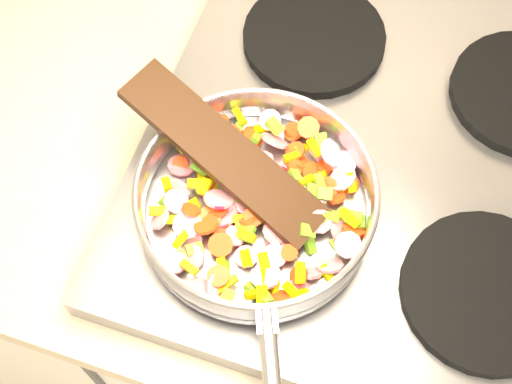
% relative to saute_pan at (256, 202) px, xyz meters
% --- Properties ---
extents(cooktop, '(0.60, 0.60, 0.04)m').
position_rel_saute_pan_xyz_m(cooktop, '(0.13, 0.14, -0.07)').
color(cooktop, '#939399').
rests_on(cooktop, counter_top).
extents(grate_fl, '(0.19, 0.19, 0.02)m').
position_rel_saute_pan_xyz_m(grate_fl, '(-0.01, -0.00, -0.04)').
color(grate_fl, black).
rests_on(grate_fl, cooktop).
extents(grate_fr, '(0.19, 0.19, 0.02)m').
position_rel_saute_pan_xyz_m(grate_fr, '(0.27, -0.00, -0.04)').
color(grate_fr, black).
rests_on(grate_fr, cooktop).
extents(grate_bl, '(0.19, 0.19, 0.02)m').
position_rel_saute_pan_xyz_m(grate_bl, '(-0.01, 0.28, -0.04)').
color(grate_bl, black).
rests_on(grate_bl, cooktop).
extents(saute_pan, '(0.31, 0.46, 0.06)m').
position_rel_saute_pan_xyz_m(saute_pan, '(0.00, 0.00, 0.00)').
color(saute_pan, '#9E9EA5').
rests_on(saute_pan, grate_fl).
extents(vegetable_heap, '(0.25, 0.26, 0.05)m').
position_rel_saute_pan_xyz_m(vegetable_heap, '(-0.00, 0.01, -0.01)').
color(vegetable_heap, '#60A020').
rests_on(vegetable_heap, saute_pan).
extents(wooden_spatula, '(0.27, 0.15, 0.07)m').
position_rel_saute_pan_xyz_m(wooden_spatula, '(-0.05, 0.04, 0.02)').
color(wooden_spatula, black).
rests_on(wooden_spatula, saute_pan).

